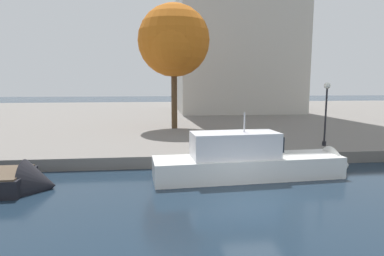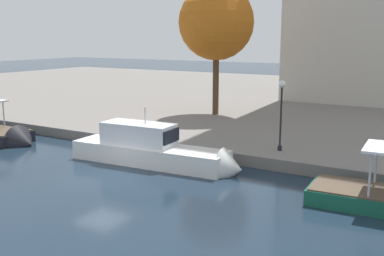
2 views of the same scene
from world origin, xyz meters
name	(u,v)px [view 1 (image 1 of 2)]	position (x,y,z in m)	size (l,w,h in m)	color
ground_plane	(256,202)	(0.00, 0.00, 0.00)	(220.00, 220.00, 0.00)	#192838
dock_promenade	(185,116)	(0.00, 33.44, 0.36)	(120.00, 55.00, 0.73)	slate
motor_yacht_2	(257,163)	(1.15, 3.62, 0.75)	(11.12, 3.01, 4.18)	silver
lamp_post	(326,105)	(7.32, 8.06, 3.53)	(0.43, 0.43, 4.31)	black
tree_2	(174,40)	(-2.36, 17.64, 8.88)	(6.60, 6.78, 11.42)	#4C3823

